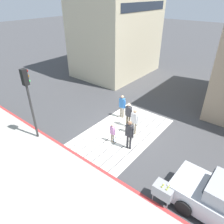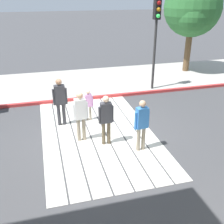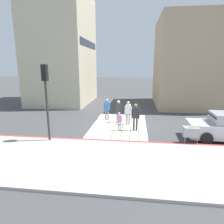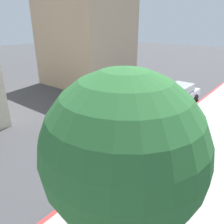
% 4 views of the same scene
% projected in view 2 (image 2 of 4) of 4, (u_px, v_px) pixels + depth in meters
% --- Properties ---
extents(ground_plane, '(120.00, 120.00, 0.00)m').
position_uv_depth(ground_plane, '(97.00, 133.00, 9.46)').
color(ground_plane, '#424244').
extents(crosswalk_stripes, '(6.40, 3.80, 0.01)m').
position_uv_depth(crosswalk_stripes, '(97.00, 133.00, 9.46)').
color(crosswalk_stripes, silver).
rests_on(crosswalk_stripes, ground).
extents(sidewalk_west, '(4.80, 40.00, 0.12)m').
position_uv_depth(sidewalk_west, '(75.00, 83.00, 14.35)').
color(sidewalk_west, '#ADA8A0').
rests_on(sidewalk_west, ground).
extents(curb_painted, '(0.16, 40.00, 0.13)m').
position_uv_depth(curb_painted, '(82.00, 99.00, 12.28)').
color(curb_painted, '#BC3333').
rests_on(curb_painted, ground).
extents(traffic_light_corner, '(0.39, 0.28, 4.24)m').
position_uv_depth(traffic_light_corner, '(156.00, 28.00, 12.18)').
color(traffic_light_corner, '#2D2D2D').
rests_on(traffic_light_corner, ground).
extents(street_tree, '(3.20, 3.20, 5.32)m').
position_uv_depth(street_tree, '(193.00, 9.00, 14.80)').
color(street_tree, brown).
rests_on(street_tree, ground).
extents(pedestrian_adult_lead, '(0.25, 0.49, 1.68)m').
position_uv_depth(pedestrian_adult_lead, '(142.00, 122.00, 8.09)').
color(pedestrian_adult_lead, gray).
rests_on(pedestrian_adult_lead, ground).
extents(pedestrian_adult_trailing, '(0.22, 0.49, 1.68)m').
position_uv_depth(pedestrian_adult_trailing, '(106.00, 117.00, 8.42)').
color(pedestrian_adult_trailing, brown).
rests_on(pedestrian_adult_trailing, ground).
extents(pedestrian_adult_side, '(0.24, 0.50, 1.71)m').
position_uv_depth(pedestrian_adult_side, '(80.00, 113.00, 8.63)').
color(pedestrian_adult_side, gray).
rests_on(pedestrian_adult_side, ground).
extents(pedestrian_teen_behind, '(0.24, 0.52, 1.80)m').
position_uv_depth(pedestrian_teen_behind, '(60.00, 99.00, 9.62)').
color(pedestrian_teen_behind, '#333338').
rests_on(pedestrian_teen_behind, ground).
extents(pedestrian_child_with_racket, '(0.28, 0.38, 1.24)m').
position_uv_depth(pedestrian_child_with_racket, '(88.00, 104.00, 10.13)').
color(pedestrian_child_with_racket, gray).
rests_on(pedestrian_child_with_racket, ground).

